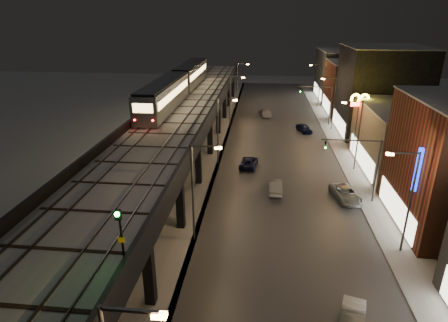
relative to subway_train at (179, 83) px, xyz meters
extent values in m
cube|color=#46474D|center=(16.00, -9.31, -8.48)|extent=(17.00, 120.00, 0.06)
cube|color=#9FA1A8|center=(26.00, -9.31, -8.44)|extent=(4.00, 120.00, 0.14)
cube|color=#9FA1A8|center=(2.50, -9.31, -8.48)|extent=(11.00, 120.00, 0.06)
cube|color=black|center=(2.50, -12.31, -2.71)|extent=(9.00, 100.00, 1.00)
cube|color=black|center=(-1.20, -39.31, -5.86)|extent=(0.70, 0.70, 5.30)
cube|color=black|center=(6.20, -39.31, -5.86)|extent=(0.70, 0.70, 5.30)
cube|color=black|center=(2.50, -39.31, -3.36)|extent=(8.00, 0.60, 0.50)
cube|color=black|center=(-1.20, -29.31, -5.86)|extent=(0.70, 0.70, 5.30)
cube|color=black|center=(6.20, -29.31, -5.86)|extent=(0.70, 0.70, 5.30)
cube|color=black|center=(2.50, -29.31, -3.36)|extent=(8.00, 0.60, 0.50)
cube|color=black|center=(-1.20, -19.31, -5.86)|extent=(0.70, 0.70, 5.30)
cube|color=black|center=(6.20, -19.31, -5.86)|extent=(0.70, 0.70, 5.30)
cube|color=black|center=(2.50, -19.31, -3.36)|extent=(8.00, 0.60, 0.50)
cube|color=black|center=(-1.20, -9.31, -5.86)|extent=(0.70, 0.70, 5.30)
cube|color=black|center=(6.20, -9.31, -5.86)|extent=(0.70, 0.70, 5.30)
cube|color=black|center=(2.50, -9.31, -3.36)|extent=(8.00, 0.60, 0.50)
cube|color=black|center=(-1.20, 0.69, -5.86)|extent=(0.70, 0.70, 5.30)
cube|color=black|center=(6.20, 0.69, -5.86)|extent=(0.70, 0.70, 5.30)
cube|color=black|center=(2.50, 0.69, -3.36)|extent=(8.00, 0.60, 0.50)
cube|color=black|center=(-1.20, 10.69, -5.86)|extent=(0.70, 0.70, 5.30)
cube|color=black|center=(6.20, 10.69, -5.86)|extent=(0.70, 0.70, 5.30)
cube|color=black|center=(2.50, 10.69, -3.36)|extent=(8.00, 0.60, 0.50)
cube|color=black|center=(-1.20, 20.69, -5.86)|extent=(0.70, 0.70, 5.30)
cube|color=black|center=(6.20, 20.69, -5.86)|extent=(0.70, 0.70, 5.30)
cube|color=black|center=(2.50, 20.69, -3.36)|extent=(8.00, 0.60, 0.50)
cube|color=black|center=(-1.20, 30.69, -5.86)|extent=(0.70, 0.70, 5.30)
cube|color=black|center=(6.20, 30.69, -5.86)|extent=(0.70, 0.70, 5.30)
cube|color=black|center=(2.50, 30.69, -3.36)|extent=(8.00, 0.60, 0.50)
cube|color=#B2B7C1|center=(2.50, -12.31, -2.13)|extent=(8.40, 100.00, 0.16)
cube|color=#332D28|center=(-0.72, -12.31, -1.97)|extent=(0.08, 98.00, 0.16)
cube|color=#332D28|center=(0.72, -12.31, -1.97)|extent=(0.08, 98.00, 0.16)
cube|color=#332D28|center=(3.78, -12.31, -1.97)|extent=(0.08, 98.00, 0.16)
cube|color=#332D28|center=(5.22, -12.31, -1.97)|extent=(0.08, 98.00, 0.16)
cube|color=black|center=(2.50, -42.31, -2.02)|extent=(7.80, 0.24, 0.06)
cube|color=black|center=(2.50, -26.31, -2.02)|extent=(7.80, 0.24, 0.06)
cube|color=black|center=(2.50, -10.31, -2.02)|extent=(7.80, 0.24, 0.06)
cube|color=black|center=(2.50, 5.69, -2.02)|extent=(7.80, 0.24, 0.06)
cube|color=black|center=(2.50, 21.69, -2.02)|extent=(7.80, 0.24, 0.06)
cube|color=black|center=(6.85, -12.31, -1.66)|extent=(0.30, 100.00, 1.10)
cube|color=black|center=(-1.85, -12.31, -1.66)|extent=(0.30, 100.00, 1.10)
cube|color=beige|center=(26.45, -26.31, -6.91)|extent=(0.10, 9.60, 2.40)
cube|color=gray|center=(32.50, -12.31, -4.51)|extent=(12.00, 15.00, 8.00)
cube|color=beige|center=(26.45, -12.31, -6.91)|extent=(0.10, 12.00, 2.40)
cube|color=#B2B7C1|center=(32.50, -12.31, -0.43)|extent=(12.20, 15.20, 0.16)
cube|color=black|center=(32.50, 3.69, -1.51)|extent=(12.00, 13.00, 14.00)
cube|color=beige|center=(26.45, 3.69, -6.91)|extent=(0.10, 10.40, 2.40)
cube|color=#B2B7C1|center=(32.50, 3.69, 5.57)|extent=(12.20, 13.20, 0.16)
cube|color=maroon|center=(32.50, 17.69, -3.51)|extent=(12.00, 12.00, 10.00)
cube|color=beige|center=(26.45, 17.69, -6.91)|extent=(0.10, 9.60, 2.40)
cube|color=#B2B7C1|center=(32.50, 17.69, 1.57)|extent=(12.20, 12.20, 0.16)
cube|color=#303032|center=(32.50, 31.69, -3.01)|extent=(12.00, 16.00, 11.00)
cube|color=beige|center=(26.45, 31.69, -6.91)|extent=(0.10, 12.80, 2.40)
cube|color=#B2B7C1|center=(32.50, 31.69, 2.57)|extent=(12.20, 16.20, 0.16)
cube|color=#38383A|center=(8.90, -49.31, 0.39)|extent=(2.20, 0.12, 0.12)
cube|color=#FFAA53|center=(10.00, -49.31, 0.27)|extent=(0.55, 0.28, 0.18)
cylinder|color=#38383A|center=(7.80, -31.31, -4.01)|extent=(0.18, 0.18, 9.00)
cube|color=#38383A|center=(8.90, -31.31, 0.39)|extent=(2.20, 0.12, 0.12)
cube|color=#FFAA53|center=(10.00, -31.31, 0.27)|extent=(0.55, 0.28, 0.18)
cylinder|color=#38383A|center=(25.50, -31.31, -4.01)|extent=(0.18, 0.18, 9.00)
cube|color=#38383A|center=(24.40, -31.31, 0.39)|extent=(2.20, 0.12, 0.12)
cube|color=#FFAA53|center=(23.30, -31.31, 0.27)|extent=(0.55, 0.28, 0.18)
cylinder|color=#38383A|center=(7.80, -13.31, -4.01)|extent=(0.18, 0.18, 9.00)
cube|color=#38383A|center=(8.90, -13.31, 0.39)|extent=(2.20, 0.12, 0.12)
cube|color=#FFAA53|center=(10.00, -13.31, 0.27)|extent=(0.55, 0.28, 0.18)
cylinder|color=#38383A|center=(25.50, -13.31, -4.01)|extent=(0.18, 0.18, 9.00)
cube|color=#38383A|center=(24.40, -13.31, 0.39)|extent=(2.20, 0.12, 0.12)
cube|color=#FFAA53|center=(23.30, -13.31, 0.27)|extent=(0.55, 0.28, 0.18)
cylinder|color=#38383A|center=(7.80, 4.69, -4.01)|extent=(0.18, 0.18, 9.00)
cube|color=#38383A|center=(8.90, 4.69, 0.39)|extent=(2.20, 0.12, 0.12)
cube|color=#FFAA53|center=(10.00, 4.69, 0.27)|extent=(0.55, 0.28, 0.18)
cylinder|color=#38383A|center=(25.50, 4.69, -4.01)|extent=(0.18, 0.18, 9.00)
cube|color=#38383A|center=(24.40, 4.69, 0.39)|extent=(2.20, 0.12, 0.12)
cube|color=#FFAA53|center=(23.30, 4.69, 0.27)|extent=(0.55, 0.28, 0.18)
cylinder|color=#38383A|center=(7.80, 22.69, -4.01)|extent=(0.18, 0.18, 9.00)
cube|color=#38383A|center=(8.90, 22.69, 0.39)|extent=(2.20, 0.12, 0.12)
cube|color=#FFAA53|center=(10.00, 22.69, 0.27)|extent=(0.55, 0.28, 0.18)
cylinder|color=#38383A|center=(25.50, 22.69, -4.01)|extent=(0.18, 0.18, 9.00)
cube|color=#38383A|center=(24.40, 22.69, 0.39)|extent=(2.20, 0.12, 0.12)
cube|color=#FFAA53|center=(23.30, 22.69, 0.27)|extent=(0.55, 0.28, 0.18)
cylinder|color=#38383A|center=(25.50, -22.31, -5.01)|extent=(0.20, 0.20, 7.00)
cube|color=#38383A|center=(22.50, -22.31, -1.61)|extent=(6.00, 0.12, 0.12)
imported|color=black|center=(20.00, -22.31, -2.11)|extent=(0.20, 0.16, 1.00)
sphere|color=#0CFF26|center=(20.00, -22.46, -2.36)|extent=(0.18, 0.18, 0.18)
cylinder|color=#38383A|center=(25.50, 7.69, -5.01)|extent=(0.20, 0.20, 7.00)
cube|color=#38383A|center=(22.50, 7.69, -1.61)|extent=(6.00, 0.12, 0.12)
imported|color=black|center=(20.00, 7.69, -2.11)|extent=(0.20, 0.16, 1.00)
sphere|color=#0CFF26|center=(20.00, 7.54, -2.36)|extent=(0.18, 0.18, 0.18)
cube|color=gray|center=(0.00, -9.86, -0.12)|extent=(3.10, 18.73, 3.53)
cube|color=black|center=(0.00, -9.86, 1.78)|extent=(2.78, 18.19, 0.27)
cube|color=#E2B66B|center=(-1.56, -9.86, 0.36)|extent=(0.05, 17.12, 0.96)
cube|color=#E2B66B|center=(1.56, -9.86, 0.36)|extent=(0.05, 17.12, 0.96)
cube|color=gray|center=(0.00, 9.88, -0.12)|extent=(3.10, 18.73, 3.53)
cube|color=black|center=(0.00, 9.88, 1.78)|extent=(2.78, 18.19, 0.27)
cube|color=#E2B66B|center=(-1.56, 9.88, 0.36)|extent=(0.05, 17.12, 0.96)
cube|color=#E2B66B|center=(1.56, 9.88, 0.36)|extent=(0.05, 17.12, 0.96)
cube|color=#E2B66B|center=(0.00, -19.24, 0.41)|extent=(2.35, 0.05, 1.07)
sphere|color=#FF0C0C|center=(-1.07, -19.26, -0.98)|extent=(0.21, 0.21, 0.21)
sphere|color=#FF0C0C|center=(1.07, -19.26, -0.98)|extent=(0.21, 0.21, 0.21)
cylinder|color=black|center=(6.40, -43.49, -0.35)|extent=(0.12, 0.12, 3.07)
cube|color=black|center=(6.40, -43.61, 0.93)|extent=(0.33, 0.18, 0.56)
sphere|color=#0CFF26|center=(6.40, -43.73, 1.03)|extent=(0.27, 0.27, 0.27)
cube|color=#D8BB00|center=(6.40, -43.59, -0.56)|extent=(0.36, 0.04, 0.31)
imported|color=gray|center=(15.18, -20.97, -7.84)|extent=(1.48, 4.09, 1.34)
imported|color=#101434|center=(11.92, -13.66, -7.90)|extent=(2.50, 4.58, 1.22)
imported|color=#B8B8C4|center=(14.01, 13.10, -7.80)|extent=(2.75, 5.12, 1.41)
imported|color=#9EA2A7|center=(22.73, -22.04, -7.82)|extent=(3.22, 5.27, 1.37)
imported|color=#0D1639|center=(20.63, 2.82, -7.82)|extent=(2.85, 4.34, 1.37)
cylinder|color=#38383A|center=(26.50, -7.79, -4.93)|extent=(0.24, 0.24, 7.15)
cube|color=#FF0C0C|center=(26.50, -7.79, -1.09)|extent=(2.50, 0.25, 0.45)
torus|color=yellow|center=(25.92, -7.79, -0.37)|extent=(1.47, 0.71, 1.45)
torus|color=yellow|center=(27.08, -7.79, -0.37)|extent=(1.47, 0.71, 1.45)
cylinder|color=#38383A|center=(27.00, -29.37, -5.87)|extent=(0.28, 0.28, 5.27)
cube|color=#0B28DE|center=(27.00, -29.37, -1.66)|extent=(1.68, 0.35, 3.79)
camera|label=1|loc=(13.37, -59.41, 10.29)|focal=30.00mm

